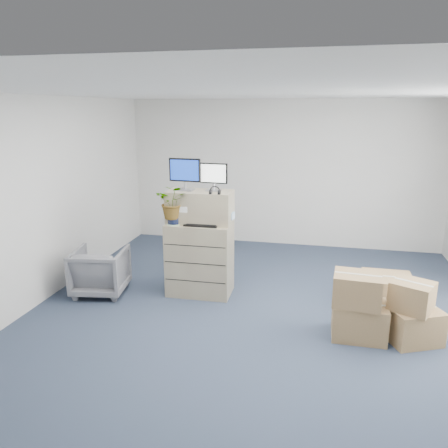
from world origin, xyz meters
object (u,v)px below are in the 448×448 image
at_px(water_bottle, 205,215).
at_px(potted_plant, 173,206).
at_px(filing_cabinet_lower, 200,258).
at_px(monitor_left, 185,172).
at_px(keyboard, 201,225).
at_px(office_chair, 100,269).
at_px(monitor_right, 214,175).

height_order(water_bottle, potted_plant, potted_plant).
relative_size(filing_cabinet_lower, water_bottle, 4.47).
height_order(monitor_left, keyboard, monitor_left).
bearing_deg(office_chair, monitor_right, -174.58).
distance_m(water_bottle, office_chair, 1.72).
height_order(monitor_right, keyboard, monitor_right).
relative_size(filing_cabinet_lower, monitor_right, 2.68).
bearing_deg(water_bottle, monitor_left, 175.95).
bearing_deg(water_bottle, filing_cabinet_lower, -156.77).
xyz_separation_m(filing_cabinet_lower, monitor_left, (-0.21, 0.05, 1.23)).
xyz_separation_m(monitor_right, keyboard, (-0.12, -0.21, -0.66)).
distance_m(keyboard, potted_plant, 0.47).
height_order(potted_plant, office_chair, potted_plant).
distance_m(monitor_left, monitor_right, 0.41).
distance_m(water_bottle, potted_plant, 0.46).
bearing_deg(monitor_right, water_bottle, -150.05).
height_order(monitor_right, office_chair, monitor_right).
distance_m(monitor_right, potted_plant, 0.70).
relative_size(potted_plant, office_chair, 0.70).
relative_size(water_bottle, potted_plant, 0.46).
relative_size(filing_cabinet_lower, potted_plant, 2.04).
bearing_deg(monitor_right, potted_plant, -151.17).
bearing_deg(monitor_left, keyboard, -29.12).
xyz_separation_m(monitor_right, potted_plant, (-0.52, -0.24, -0.41)).
xyz_separation_m(potted_plant, office_chair, (-1.08, -0.17, -0.94)).
distance_m(filing_cabinet_lower, monitor_right, 1.22).
relative_size(monitor_left, water_bottle, 1.93).
xyz_separation_m(filing_cabinet_lower, office_chair, (-1.41, -0.32, -0.16)).
distance_m(monitor_right, office_chair, 2.14).
bearing_deg(filing_cabinet_lower, office_chair, -167.90).
xyz_separation_m(filing_cabinet_lower, potted_plant, (-0.33, -0.15, 0.79)).
height_order(monitor_right, potted_plant, monitor_right).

